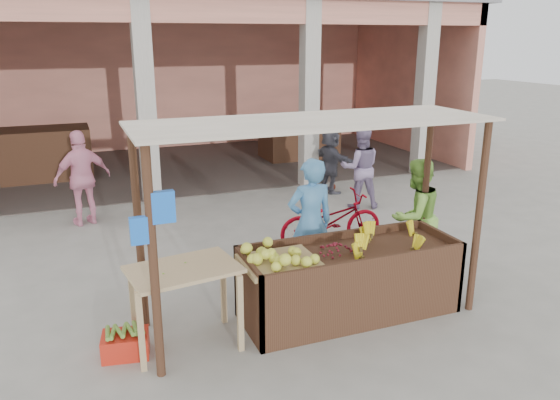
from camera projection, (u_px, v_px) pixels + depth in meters
name	position (u px, v px, depth m)	size (l,w,h in m)	color
ground	(311.00, 320.00, 6.51)	(60.00, 60.00, 0.00)	gray
market_building	(167.00, 59.00, 13.71)	(14.40, 6.40, 4.20)	#EF947D
fruit_stall	(349.00, 283.00, 6.57)	(2.60, 0.95, 0.80)	#462C1C
stall_awning	(310.00, 157.00, 5.99)	(4.09, 1.35, 2.39)	#462C1C
banana_heap	(387.00, 238.00, 6.61)	(1.18, 0.64, 0.21)	yellow
melon_tray	(280.00, 257.00, 6.06)	(0.83, 0.72, 0.22)	#A08552
berry_heap	(335.00, 247.00, 6.40)	(0.49, 0.40, 0.16)	maroon
side_table	(184.00, 280.00, 5.78)	(1.23, 0.91, 0.92)	tan
papaya_pile	(183.00, 260.00, 5.72)	(0.63, 0.36, 0.18)	#52922F
red_crate	(126.00, 345.00, 5.76)	(0.48, 0.34, 0.25)	red
plantain_bundle	(124.00, 331.00, 5.72)	(0.37, 0.26, 0.07)	olive
produce_sacks	(328.00, 179.00, 11.90)	(0.71, 0.44, 0.54)	maroon
vendor_blue	(310.00, 219.00, 7.21)	(0.70, 0.52, 1.88)	#4A8DC7
vendor_green	(416.00, 214.00, 7.63)	(0.84, 0.49, 1.75)	#80BC44
motorcycle	(331.00, 219.00, 8.67)	(1.78, 0.61, 0.93)	maroon
shopper_b	(82.00, 175.00, 9.62)	(1.07, 0.57, 1.82)	pink
shopper_d	(331.00, 158.00, 11.69)	(1.38, 0.57, 1.49)	#494954
shopper_f	(360.00, 164.00, 10.61)	(0.85, 0.49, 1.74)	gray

